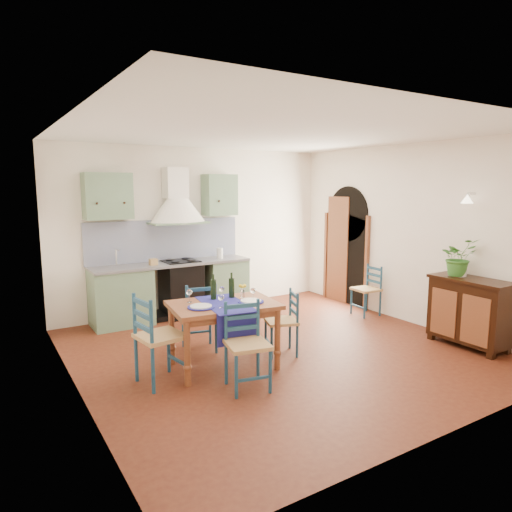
# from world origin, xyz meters

# --- Properties ---
(floor) EXTENTS (5.00, 5.00, 0.00)m
(floor) POSITION_xyz_m (0.00, 0.00, 0.00)
(floor) COLOR #43170E
(floor) RESTS_ON ground
(back_wall) EXTENTS (5.00, 0.96, 2.80)m
(back_wall) POSITION_xyz_m (-0.47, 2.29, 1.05)
(back_wall) COLOR white
(back_wall) RESTS_ON ground
(right_wall) EXTENTS (0.26, 5.00, 2.80)m
(right_wall) POSITION_xyz_m (2.50, 0.28, 1.34)
(right_wall) COLOR white
(right_wall) RESTS_ON ground
(left_wall) EXTENTS (0.04, 5.00, 2.80)m
(left_wall) POSITION_xyz_m (-2.50, 0.00, 1.40)
(left_wall) COLOR white
(left_wall) RESTS_ON ground
(ceiling) EXTENTS (5.00, 5.00, 0.01)m
(ceiling) POSITION_xyz_m (0.00, 0.00, 2.80)
(ceiling) COLOR silver
(ceiling) RESTS_ON back_wall
(dining_table) EXTENTS (1.33, 1.03, 1.10)m
(dining_table) POSITION_xyz_m (-0.87, -0.13, 0.69)
(dining_table) COLOR brown
(dining_table) RESTS_ON ground
(chair_near) EXTENTS (0.51, 0.51, 0.93)m
(chair_near) POSITION_xyz_m (-0.94, -0.76, 0.48)
(chair_near) COLOR navy
(chair_near) RESTS_ON ground
(chair_far) EXTENTS (0.52, 0.52, 0.92)m
(chair_far) POSITION_xyz_m (-0.89, 0.51, 0.48)
(chair_far) COLOR navy
(chair_far) RESTS_ON ground
(chair_left) EXTENTS (0.53, 0.53, 1.00)m
(chair_left) POSITION_xyz_m (-1.70, -0.16, 0.52)
(chair_left) COLOR navy
(chair_left) RESTS_ON ground
(chair_right) EXTENTS (0.50, 0.50, 0.83)m
(chair_right) POSITION_xyz_m (-0.02, -0.15, 0.43)
(chair_right) COLOR navy
(chair_right) RESTS_ON ground
(chair_spare) EXTENTS (0.42, 0.42, 0.84)m
(chair_spare) POSITION_xyz_m (2.23, 0.60, 0.43)
(chair_spare) COLOR navy
(chair_spare) RESTS_ON ground
(sideboard) EXTENTS (0.50, 1.05, 0.94)m
(sideboard) POSITION_xyz_m (2.26, -1.24, 0.51)
(sideboard) COLOR black
(sideboard) RESTS_ON ground
(potted_plant) EXTENTS (0.54, 0.50, 0.51)m
(potted_plant) POSITION_xyz_m (2.27, -1.02, 1.19)
(potted_plant) COLOR #347429
(potted_plant) RESTS_ON sideboard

